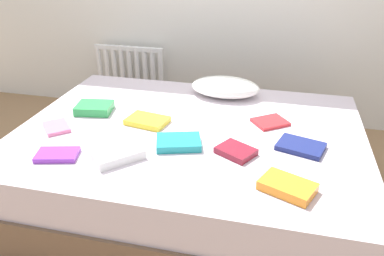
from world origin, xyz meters
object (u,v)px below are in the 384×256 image
Objects in this scene: textbook_purple at (57,155)px; textbook_teal at (179,142)px; textbook_maroon at (236,151)px; textbook_orange at (287,187)px; pillow at (225,87)px; textbook_white at (118,155)px; textbook_yellow at (147,121)px; textbook_red at (270,122)px; textbook_pink at (57,127)px; textbook_navy at (301,146)px; radiator at (130,74)px; textbook_green at (94,108)px; bed at (190,166)px.

textbook_purple is 0.88× the size of textbook_teal.
textbook_purple is 0.90m from textbook_maroon.
textbook_teal is at bearing 177.67° from textbook_orange.
textbook_white is (-0.38, -0.95, -0.04)m from pillow.
textbook_yellow is 0.73m from textbook_red.
textbook_pink reaches higher than textbook_red.
pillow reaches higher than textbook_white.
pillow is 0.81m from textbook_navy.
textbook_purple is at bearing -146.01° from textbook_navy.
textbook_orange is 0.99× the size of textbook_teal.
textbook_white is at bearing -176.85° from textbook_red.
radiator is at bearing 85.24° from textbook_purple.
textbook_white is (0.38, -0.50, -0.00)m from textbook_green.
textbook_teal is at bearing -7.24° from textbook_white.
textbook_yellow is at bearing -169.64° from textbook_navy.
radiator is at bearing 127.09° from textbook_yellow.
textbook_green is 0.62m from textbook_white.
textbook_teal is (0.25, -0.22, 0.00)m from textbook_yellow.
textbook_pink reaches higher than bed.
bed is 8.27× the size of textbook_white.
textbook_green is 1.18× the size of textbook_maroon.
textbook_pink is at bearing 108.74° from textbook_white.
textbook_orange is 0.98× the size of textbook_yellow.
radiator reaches higher than textbook_maroon.
textbook_teal is 0.70m from textbook_green.
textbook_white is (-0.82, 0.07, 0.00)m from textbook_orange.
textbook_teal is at bearing -93.28° from bed.
textbook_maroon is at bearing -50.87° from radiator.
textbook_green is at bearing 172.18° from bed.
textbook_orange is 0.95m from textbook_yellow.
textbook_yellow reaches higher than textbook_purple.
textbook_green is 1.14× the size of textbook_red.
textbook_teal is 0.33m from textbook_white.
radiator is at bearing 146.10° from pillow.
pillow is at bearing 63.08° from textbook_teal.
textbook_teal reaches higher than textbook_yellow.
textbook_teal reaches higher than textbook_maroon.
textbook_pink is 1.25m from textbook_red.
textbook_white reaches higher than textbook_maroon.
bed is 0.56m from textbook_white.
textbook_green is at bearing 82.47° from textbook_purple.
textbook_purple is 1.17× the size of textbook_pink.
textbook_yellow is (0.60, -1.19, 0.16)m from radiator.
bed is 3.15× the size of radiator.
textbook_teal is at bearing -99.74° from pillow.
textbook_yellow reaches higher than textbook_red.
textbook_navy is at bearing -51.46° from pillow.
textbook_orange reaches higher than textbook_yellow.
textbook_green is (-0.07, 0.55, 0.01)m from textbook_purple.
radiator is at bearing 105.63° from textbook_red.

